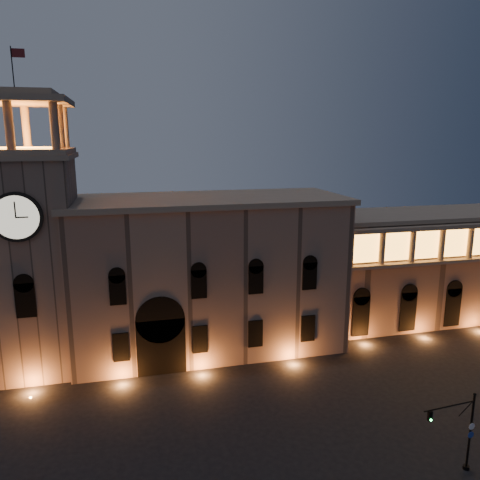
{
  "coord_description": "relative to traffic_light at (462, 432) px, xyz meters",
  "views": [
    {
      "loc": [
        -10.66,
        -29.1,
        24.08
      ],
      "look_at": [
        0.31,
        16.0,
        13.86
      ],
      "focal_mm": 35.0,
      "sensor_mm": 36.0,
      "label": 1
    }
  ],
  "objects": [
    {
      "name": "ground",
      "position": [
        -12.05,
        3.76,
        -3.28
      ],
      "size": [
        160.0,
        160.0,
        0.0
      ],
      "primitive_type": "plane",
      "color": "black",
      "rests_on": "ground"
    },
    {
      "name": "colonnade_wing",
      "position": [
        19.95,
        27.68,
        4.05
      ],
      "size": [
        40.6,
        11.5,
        14.5
      ],
      "color": "#7D6150",
      "rests_on": "ground"
    },
    {
      "name": "government_building",
      "position": [
        -14.12,
        25.69,
        5.49
      ],
      "size": [
        30.8,
        12.8,
        17.6
      ],
      "color": "#826655",
      "rests_on": "ground"
    },
    {
      "name": "traffic_light",
      "position": [
        0.0,
        0.0,
        0.0
      ],
      "size": [
        4.54,
        0.73,
        6.25
      ],
      "rotation": [
        0.0,
        0.0,
        0.08
      ],
      "color": "black",
      "rests_on": "ground"
    },
    {
      "name": "clock_tower",
      "position": [
        -32.55,
        24.74,
        9.22
      ],
      "size": [
        9.8,
        9.8,
        32.4
      ],
      "color": "#826655",
      "rests_on": "ground"
    }
  ]
}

